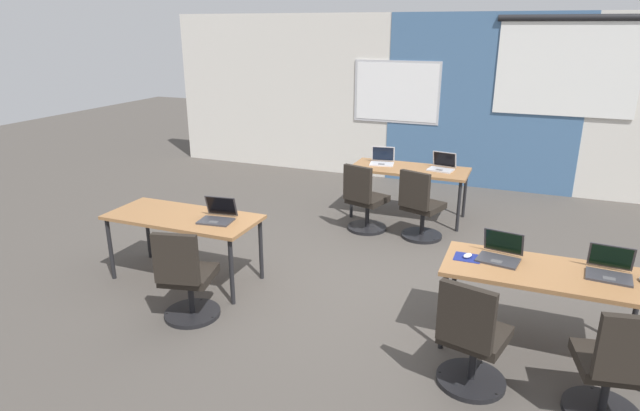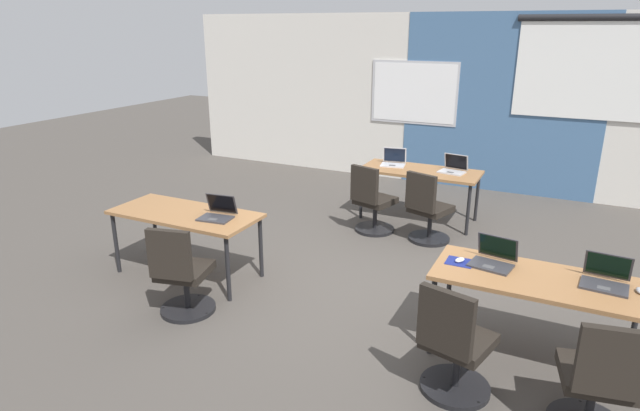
% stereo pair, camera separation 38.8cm
% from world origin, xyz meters
% --- Properties ---
extents(ground_plane, '(24.00, 24.00, 0.00)m').
position_xyz_m(ground_plane, '(0.00, 0.00, 0.00)').
color(ground_plane, '#47423D').
extents(back_wall_assembly, '(10.00, 0.27, 2.80)m').
position_xyz_m(back_wall_assembly, '(0.03, 4.20, 1.41)').
color(back_wall_assembly, silver).
rests_on(back_wall_assembly, ground).
extents(desk_near_left, '(1.60, 0.70, 0.72)m').
position_xyz_m(desk_near_left, '(-1.75, -0.60, 0.66)').
color(desk_near_left, olive).
rests_on(desk_near_left, ground).
extents(desk_near_right, '(1.60, 0.70, 0.72)m').
position_xyz_m(desk_near_right, '(1.75, -0.60, 0.66)').
color(desk_near_right, olive).
rests_on(desk_near_right, ground).
extents(desk_far_center, '(1.60, 0.70, 0.72)m').
position_xyz_m(desk_far_center, '(0.00, 2.20, 0.66)').
color(desk_far_center, olive).
rests_on(desk_far_center, ground).
extents(laptop_far_right, '(0.37, 0.33, 0.23)m').
position_xyz_m(laptop_far_right, '(0.43, 2.28, 0.77)').
color(laptop_far_right, '#B7B7BC').
rests_on(laptop_far_right, desk_far_center).
extents(chair_far_right, '(0.56, 0.61, 0.92)m').
position_xyz_m(chair_far_right, '(0.32, 1.46, 0.38)').
color(chair_far_right, black).
rests_on(chair_far_right, ground).
extents(laptop_near_right_inner, '(0.37, 0.35, 0.23)m').
position_xyz_m(laptop_near_right_inner, '(1.39, -0.50, 0.77)').
color(laptop_near_right_inner, '#333338').
rests_on(laptop_near_right_inner, desk_near_right).
extents(mousepad_near_right_inner, '(0.22, 0.19, 0.00)m').
position_xyz_m(mousepad_near_right_inner, '(1.13, -0.58, 0.72)').
color(mousepad_near_right_inner, navy).
rests_on(mousepad_near_right_inner, desk_near_right).
extents(mouse_near_right_inner, '(0.09, 0.11, 0.03)m').
position_xyz_m(mouse_near_right_inner, '(1.13, -0.58, 0.74)').
color(mouse_near_right_inner, silver).
rests_on(mouse_near_right_inner, mousepad_near_right_inner).
extents(chair_near_right_inner, '(0.53, 0.59, 0.92)m').
position_xyz_m(chair_near_right_inner, '(1.29, -1.35, 0.38)').
color(chair_near_right_inner, black).
rests_on(chair_near_right_inner, ground).
extents(laptop_near_right_end, '(0.35, 0.32, 0.23)m').
position_xyz_m(laptop_near_right_end, '(2.21, -0.51, 0.77)').
color(laptop_near_right_end, '#333338').
rests_on(laptop_near_right_end, desk_near_right).
extents(chair_near_right_end, '(0.52, 0.57, 0.92)m').
position_xyz_m(chair_near_right_end, '(2.21, -1.37, 0.38)').
color(chair_near_right_end, black).
rests_on(chair_near_right_end, ground).
extents(laptop_far_left, '(0.37, 0.32, 0.24)m').
position_xyz_m(laptop_far_left, '(-0.42, 2.29, 0.77)').
color(laptop_far_left, silver).
rests_on(laptop_far_left, desk_far_center).
extents(chair_far_left, '(0.54, 0.60, 0.92)m').
position_xyz_m(chair_far_left, '(-0.41, 1.46, 0.38)').
color(chair_far_left, black).
rests_on(chair_far_left, ground).
extents(laptop_near_left_inner, '(0.36, 0.34, 0.23)m').
position_xyz_m(laptop_near_left_inner, '(-1.33, -0.58, 0.77)').
color(laptop_near_left_inner, '#333338').
rests_on(laptop_near_left_inner, desk_near_left).
extents(chair_near_left_inner, '(0.53, 0.58, 0.92)m').
position_xyz_m(chair_near_left_inner, '(-1.24, -1.31, 0.38)').
color(chair_near_left_inner, black).
rests_on(chair_near_left_inner, ground).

